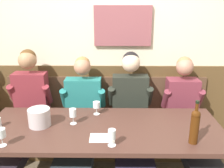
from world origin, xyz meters
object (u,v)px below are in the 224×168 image
Objects in this scene: person_left_seat at (189,123)px; wine_glass_near_bucket at (1,134)px; ice_bucket at (39,117)px; wine_glass_mid_left at (96,106)px; wine_glass_mid_right at (112,135)px; person_center_right_seat at (132,122)px; wine_bottle_green_tall at (195,125)px; person_right_seat at (22,120)px; dining_table at (103,134)px; wall_bench at (106,132)px; person_center_left_seat at (80,126)px; wine_glass_center_front at (73,114)px.

wine_glass_near_bucket is (-1.67, -0.66, 0.24)m from person_left_seat.
ice_bucket is (-1.47, -0.32, 0.22)m from person_left_seat.
ice_bucket is at bearing 59.94° from wine_glass_near_bucket.
wine_glass_near_bucket is at bearing -139.97° from wine_glass_mid_left.
person_left_seat is 9.33× the size of wine_glass_mid_right.
wine_glass_mid_right is (-0.20, -0.63, 0.21)m from person_center_right_seat.
wine_bottle_green_tall is 0.97m from wine_glass_mid_left.
wine_glass_mid_left is at bearing -5.07° from person_right_seat.
ice_bucket is 0.39m from wine_glass_near_bucket.
dining_table is at bearing -73.19° from wine_glass_mid_left.
wine_glass_near_bucket reaches higher than wine_glass_mid_right.
wine_glass_mid_right is (0.08, -1.03, 0.54)m from wall_bench.
person_right_seat is 1.77m from person_left_seat.
person_left_seat is at bearing 0.70° from person_center_right_seat.
ice_bucket is 1.35× the size of wine_glass_near_bucket.
person_center_left_seat reaches higher than wine_glass_center_front.
wine_glass_center_front is at bearing -133.94° from wine_glass_mid_left.
person_left_seat reaches higher than wine_glass_center_front.
person_right_seat is 8.76× the size of wine_glass_center_front.
wine_glass_near_bucket is (-0.78, -1.04, 0.56)m from wall_bench.
person_left_seat is (1.16, 0.03, 0.02)m from person_center_left_seat.
wall_bench is 12.31× the size of ice_bucket.
wall_bench is 1.89× the size of person_center_right_seat.
wine_glass_mid_right is at bearing -85.45° from wall_bench.
wall_bench is at bearing 23.47° from person_right_seat.
dining_table is 14.58× the size of wine_glass_near_bucket.
wine_bottle_green_tall reaches higher than wine_glass_mid_left.
person_center_left_seat is at bearing 150.70° from wine_bottle_green_tall.
person_right_seat is 3.60× the size of wine_bottle_green_tall.
person_right_seat is 9.85× the size of wine_glass_mid_left.
person_center_left_seat is 1.00× the size of person_left_seat.
wine_bottle_green_tall is at bearing -19.48° from dining_table.
wine_bottle_green_tall reaches higher than wall_bench.
wine_glass_mid_right is (0.35, -0.61, 0.24)m from person_center_left_seat.
person_left_seat is 6.50× the size of ice_bucket.
wine_bottle_green_tall reaches higher than wine_glass_center_front.
wine_glass_near_bucket is at bearing -158.58° from person_left_seat.
person_center_right_seat reaches higher than wine_glass_near_bucket.
person_right_seat reaches higher than person_left_seat.
wine_bottle_green_tall is 0.66m from wine_glass_mid_right.
person_right_seat reaches higher than wine_glass_near_bucket.
person_right_seat is 0.62m from person_center_left_seat.
wall_bench is 0.72m from wine_glass_mid_left.
wine_glass_mid_right is (0.86, 0.02, -0.02)m from wine_glass_near_bucket.
person_center_right_seat is (0.28, 0.33, -0.04)m from dining_table.
wine_glass_center_front reaches higher than wine_glass_near_bucket.
person_left_seat is at bearing 12.07° from ice_bucket.
wine_glass_near_bucket is at bearing -81.11° from person_right_seat.
wall_bench is 17.67× the size of wine_glass_mid_right.
wine_bottle_green_tall is at bearing 2.39° from wine_glass_near_bucket.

